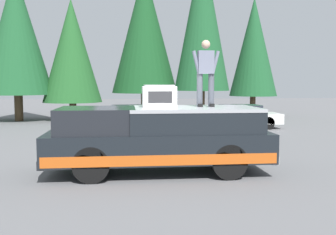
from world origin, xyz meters
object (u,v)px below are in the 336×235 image
parked_car_white (239,117)px  parked_car_grey (129,117)px  pickup_truck (159,138)px  person_on_truck_bed (206,71)px  compressor_unit (159,96)px

parked_car_white → parked_car_grey: bearing=86.4°
pickup_truck → parked_car_white: (9.30, -4.78, -0.29)m
person_on_truck_bed → parked_car_white: (9.13, -3.56, -1.97)m
compressor_unit → person_on_truck_bed: 1.34m
person_on_truck_bed → parked_car_white: person_on_truck_bed is taller
pickup_truck → parked_car_grey: 9.67m
compressor_unit → person_on_truck_bed: bearing=-90.3°
person_on_truck_bed → parked_car_white: bearing=-21.3°
pickup_truck → person_on_truck_bed: bearing=-81.9°
parked_car_grey → pickup_truck: bearing=-176.1°
pickup_truck → parked_car_white: pickup_truck is taller
pickup_truck → compressor_unit: compressor_unit is taller
parked_car_grey → parked_car_white: bearing=-93.6°
person_on_truck_bed → pickup_truck: bearing=98.1°
compressor_unit → pickup_truck: bearing=169.7°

